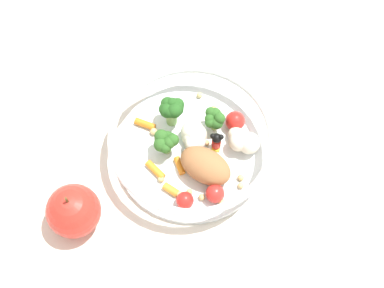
{
  "coord_description": "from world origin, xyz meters",
  "views": [
    {
      "loc": [
        -0.27,
        0.22,
        0.73
      ],
      "look_at": [
        -0.0,
        0.0,
        0.03
      ],
      "focal_mm": 48.99,
      "sensor_mm": 36.0,
      "label": 1
    }
  ],
  "objects": [
    {
      "name": "ground_plane",
      "position": [
        0.0,
        0.0,
        0.0
      ],
      "size": [
        2.4,
        2.4,
        0.0
      ],
      "primitive_type": "plane",
      "color": "silver"
    },
    {
      "name": "food_container",
      "position": [
        -0.0,
        -0.0,
        0.03
      ],
      "size": [
        0.24,
        0.24,
        0.07
      ],
      "color": "white",
      "rests_on": "ground_plane"
    },
    {
      "name": "loose_apple",
      "position": [
        0.02,
        0.19,
        0.04
      ],
      "size": [
        0.08,
        0.08,
        0.09
      ],
      "color": "red",
      "rests_on": "ground_plane"
    }
  ]
}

